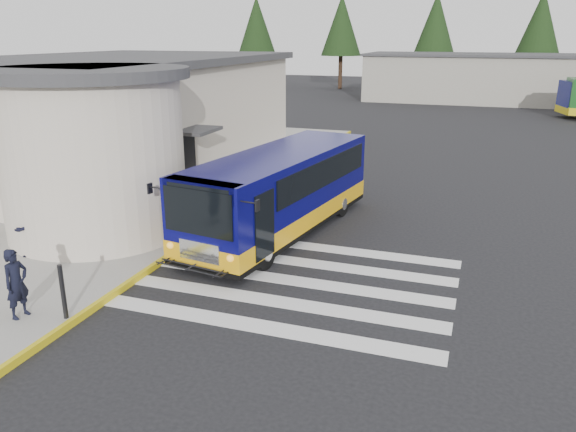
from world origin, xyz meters
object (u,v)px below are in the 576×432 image
(transit_bus, at_px, (280,195))
(pedestrian_b, at_px, (26,228))
(bollard, at_px, (63,292))
(pedestrian_a, at_px, (16,284))

(transit_bus, bearing_deg, pedestrian_b, -133.30)
(pedestrian_b, bearing_deg, transit_bus, 123.48)
(transit_bus, bearing_deg, bollard, -99.11)
(pedestrian_a, relative_size, pedestrian_b, 0.99)
(pedestrian_b, distance_m, bollard, 4.24)
(pedestrian_a, distance_m, pedestrian_b, 3.73)
(pedestrian_b, xyz_separation_m, bollard, (3.36, -2.59, -0.16))
(transit_bus, xyz_separation_m, bollard, (-2.27, -6.93, -0.44))
(transit_bus, relative_size, bollard, 7.53)
(pedestrian_a, xyz_separation_m, pedestrian_b, (-2.42, 2.84, 0.01))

